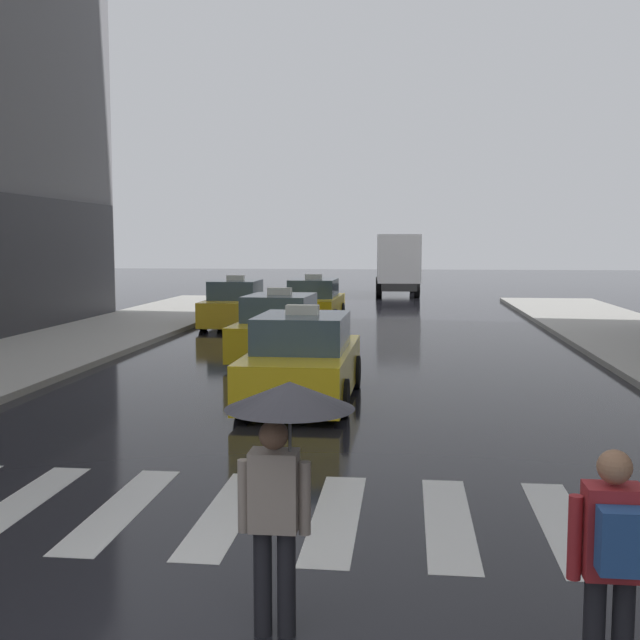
% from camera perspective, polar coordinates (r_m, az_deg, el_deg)
% --- Properties ---
extents(crosswalk_markings, '(11.30, 2.80, 0.01)m').
position_cam_1_polar(crosswalk_markings, '(8.78, -2.84, -13.93)').
color(crosswalk_markings, silver).
rests_on(crosswalk_markings, ground).
extents(taxi_lead, '(1.96, 4.56, 1.80)m').
position_cam_1_polar(taxi_lead, '(14.57, -1.24, -3.09)').
color(taxi_lead, yellow).
rests_on(taxi_lead, ground).
extents(taxi_second, '(2.07, 4.60, 1.80)m').
position_cam_1_polar(taxi_second, '(20.00, -2.91, -0.70)').
color(taxi_second, yellow).
rests_on(taxi_second, ground).
extents(taxi_third, '(1.99, 4.57, 1.80)m').
position_cam_1_polar(taxi_third, '(27.55, -6.13, 1.04)').
color(taxi_third, gold).
rests_on(taxi_third, ground).
extents(taxi_fourth, '(1.99, 4.57, 1.80)m').
position_cam_1_polar(taxi_fourth, '(28.25, -0.45, 1.19)').
color(taxi_fourth, yellow).
rests_on(taxi_fourth, ground).
extents(box_truck, '(2.57, 7.63, 3.35)m').
position_cam_1_polar(box_truck, '(43.15, 5.66, 4.22)').
color(box_truck, '#2D2D2D').
rests_on(box_truck, ground).
extents(pedestrian_with_umbrella, '(0.96, 0.96, 1.94)m').
position_cam_1_polar(pedestrian_with_umbrella, '(5.81, -2.64, -8.63)').
color(pedestrian_with_umbrella, black).
rests_on(pedestrian_with_umbrella, ground).
extents(pedestrian_with_backpack, '(0.55, 0.43, 1.65)m').
position_cam_1_polar(pedestrian_with_backpack, '(5.49, 20.58, -15.82)').
color(pedestrian_with_backpack, black).
rests_on(pedestrian_with_backpack, ground).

